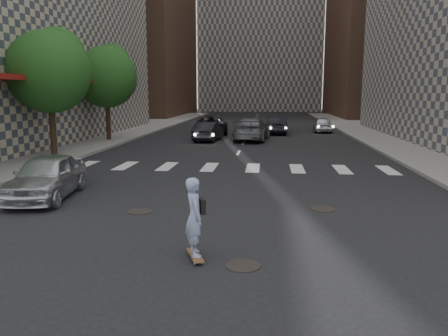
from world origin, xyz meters
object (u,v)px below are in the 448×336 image
object	(u,v)px
tree_c	(107,74)
traffic_car_b	(252,129)
skateboarder	(195,217)
traffic_car_a	(208,132)
traffic_car_e	(278,125)
traffic_car_c	(211,125)
traffic_car_d	(322,125)
tree_b	(51,68)
silver_sedan	(47,176)

from	to	relation	value
tree_c	traffic_car_b	world-z (taller)	tree_c
skateboarder	traffic_car_a	world-z (taller)	skateboarder
tree_c	traffic_car_a	bearing A→B (deg)	7.14
traffic_car_b	traffic_car_e	bearing A→B (deg)	-104.94
skateboarder	traffic_car_e	size ratio (longest dim) A/B	0.38
traffic_car_a	traffic_car_c	world-z (taller)	traffic_car_c
skateboarder	traffic_car_e	bearing A→B (deg)	64.53
traffic_car_d	traffic_car_a	bearing A→B (deg)	44.84
traffic_car_b	traffic_car_d	xyz separation A→B (m)	(5.88, 7.22, -0.16)
tree_b	silver_sedan	xyz separation A→B (m)	(3.95, -8.55, -3.93)
skateboarder	traffic_car_c	distance (m)	27.97
tree_b	traffic_car_e	size ratio (longest dim) A/B	1.46
tree_b	traffic_car_d	xyz separation A→B (m)	(15.84, 16.86, -3.99)
traffic_car_b	traffic_car_c	distance (m)	5.96
traffic_car_a	skateboarder	bearing A→B (deg)	102.65
traffic_car_c	traffic_car_d	xyz separation A→B (m)	(9.44, 2.44, -0.11)
silver_sedan	traffic_car_b	bearing A→B (deg)	64.48
tree_b	traffic_car_a	size ratio (longest dim) A/B	1.63
tree_c	traffic_car_d	world-z (taller)	tree_c
silver_sedan	traffic_car_d	size ratio (longest dim) A/B	1.09
traffic_car_b	silver_sedan	bearing A→B (deg)	77.16
skateboarder	traffic_car_c	xyz separation A→B (m)	(-3.25, 27.78, -0.14)
traffic_car_e	traffic_car_c	bearing A→B (deg)	7.84
tree_c	traffic_car_d	size ratio (longest dim) A/B	1.71
traffic_car_b	traffic_car_c	world-z (taller)	traffic_car_b
traffic_car_a	traffic_car_c	distance (m)	5.58
silver_sedan	traffic_car_d	xyz separation A→B (m)	(11.88, 25.41, -0.06)
tree_b	tree_c	xyz separation A→B (m)	(0.00, 8.00, 0.00)
silver_sedan	traffic_car_b	distance (m)	19.15
skateboarder	silver_sedan	bearing A→B (deg)	118.93
tree_c	traffic_car_d	bearing A→B (deg)	29.23
tree_b	traffic_car_e	world-z (taller)	tree_b
skateboarder	traffic_car_e	world-z (taller)	skateboarder
traffic_car_e	traffic_car_d	bearing A→B (deg)	-150.68
tree_c	traffic_car_c	size ratio (longest dim) A/B	1.20
tree_c	traffic_car_a	world-z (taller)	tree_c
traffic_car_a	traffic_car_b	bearing A→B (deg)	-160.14
traffic_car_a	traffic_car_b	xyz separation A→B (m)	(3.06, 0.78, 0.15)
tree_c	traffic_car_a	xyz separation A→B (m)	(6.90, 0.86, -3.98)
tree_b	traffic_car_c	xyz separation A→B (m)	(6.40, 14.42, -3.88)
tree_c	traffic_car_e	xyz separation A→B (m)	(11.91, 6.91, -3.90)
skateboarder	traffic_car_c	size ratio (longest dim) A/B	0.31
traffic_car_d	traffic_car_e	size ratio (longest dim) A/B	0.86
skateboarder	traffic_car_b	bearing A→B (deg)	68.34
tree_b	traffic_car_a	bearing A→B (deg)	52.12
traffic_car_c	skateboarder	bearing A→B (deg)	89.03
skateboarder	traffic_car_a	size ratio (longest dim) A/B	0.43
silver_sedan	traffic_car_a	size ratio (longest dim) A/B	1.04
traffic_car_b	traffic_car_c	size ratio (longest dim) A/B	1.02
traffic_car_d	traffic_car_e	xyz separation A→B (m)	(-3.93, -1.96, 0.09)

